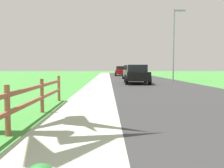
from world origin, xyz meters
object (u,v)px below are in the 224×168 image
(parked_car_beige, at_px, (131,72))
(street_lamp, at_px, (175,39))
(parked_suv_black, at_px, (137,74))
(parked_car_blue, at_px, (124,70))
(parked_car_red, at_px, (121,71))

(parked_car_beige, relative_size, street_lamp, 0.62)
(parked_suv_black, bearing_deg, street_lamp, 42.77)
(parked_car_blue, bearing_deg, parked_suv_black, -91.46)
(parked_car_beige, distance_m, street_lamp, 7.44)
(parked_car_beige, xyz_separation_m, street_lamp, (3.88, -5.38, 3.36))
(street_lamp, bearing_deg, parked_car_blue, 98.86)
(parked_car_blue, bearing_deg, parked_car_beige, -91.08)
(parked_car_beige, distance_m, parked_car_blue, 17.43)
(parked_suv_black, relative_size, parked_car_beige, 1.07)
(parked_car_beige, height_order, parked_car_red, parked_car_beige)
(parked_suv_black, bearing_deg, parked_car_beige, 87.82)
(parked_suv_black, height_order, parked_car_blue, parked_suv_black)
(parked_car_beige, xyz_separation_m, parked_car_blue, (0.33, 17.42, -0.05))
(parked_car_beige, height_order, street_lamp, street_lamp)
(parked_suv_black, relative_size, street_lamp, 0.67)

